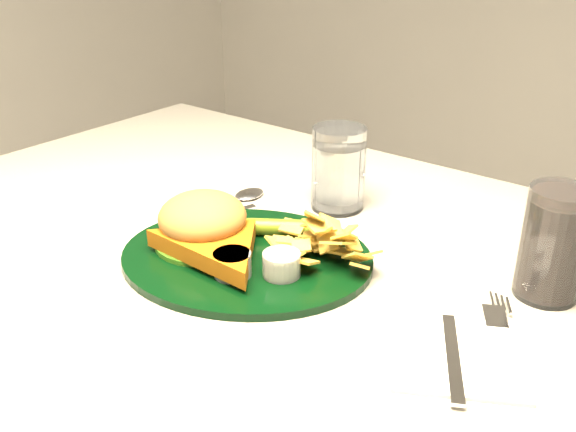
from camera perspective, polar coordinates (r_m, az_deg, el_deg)
name	(u,v)px	position (r m, az deg, el deg)	size (l,w,h in m)	color
dinner_plate	(246,236)	(0.77, -3.77, -1.75)	(0.31, 0.26, 0.07)	black
water_glass	(338,169)	(0.91, 4.50, 4.23)	(0.08, 0.08, 0.12)	white
cola_glass	(554,244)	(0.75, 22.54, -2.29)	(0.07, 0.07, 0.13)	black
fork_napkin	(457,351)	(0.65, 14.82, -11.56)	(0.13, 0.18, 0.01)	white
spoon	(217,215)	(0.90, -6.36, 0.13)	(0.05, 0.17, 0.01)	white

